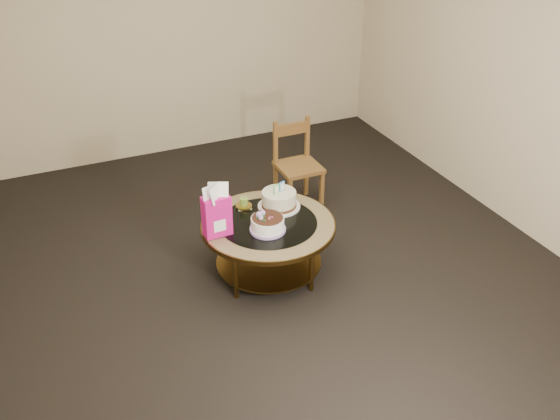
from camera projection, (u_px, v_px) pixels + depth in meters
name	position (u px, v px, depth m)	size (l,w,h in m)	color
ground	(269.00, 271.00, 4.92)	(5.00, 5.00, 0.00)	black
room_walls	(267.00, 84.00, 4.13)	(4.52, 5.02, 2.61)	#C3B394
coffee_table	(268.00, 231.00, 4.73)	(1.02, 1.02, 0.46)	brown
decorated_cake	(267.00, 224.00, 4.56)	(0.27, 0.27, 0.15)	#AC91CD
cream_cake	(279.00, 200.00, 4.85)	(0.33, 0.33, 0.21)	white
gift_bag	(216.00, 211.00, 4.45)	(0.20, 0.15, 0.40)	#EC1691
pillar_candle	(244.00, 204.00, 4.86)	(0.13, 0.13, 0.10)	#EEE262
dining_chair	(297.00, 164.00, 5.63)	(0.37, 0.37, 0.80)	brown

